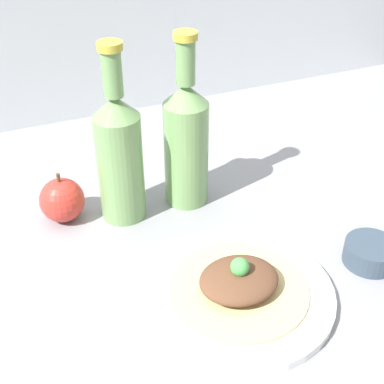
{
  "coord_description": "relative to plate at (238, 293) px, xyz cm",
  "views": [
    {
      "loc": [
        -18.54,
        -62.64,
        56.9
      ],
      "look_at": [
        7.51,
        -0.91,
        10.86
      ],
      "focal_mm": 50.0,
      "sensor_mm": 36.0,
      "label": 1
    }
  ],
  "objects": [
    {
      "name": "ground_plane",
      "position": [
        -9.28,
        13.97,
        -2.92
      ],
      "size": [
        180.0,
        110.0,
        4.0
      ],
      "primitive_type": "cube",
      "color": "gray"
    },
    {
      "name": "plate",
      "position": [
        0.0,
        0.0,
        0.0
      ],
      "size": [
        27.93,
        27.93,
        1.74
      ],
      "color": "white",
      "rests_on": "ground_plane"
    },
    {
      "name": "plated_food",
      "position": [
        0.0,
        0.0,
        2.1
      ],
      "size": [
        20.34,
        20.34,
        5.83
      ],
      "color": "#D6BC7F",
      "rests_on": "plate"
    },
    {
      "name": "cider_bottle_left",
      "position": [
        -9.71,
        26.12,
        11.32
      ],
      "size": [
        7.79,
        7.79,
        31.03
      ],
      "color": "#729E5B",
      "rests_on": "ground_plane"
    },
    {
      "name": "cider_bottle_right",
      "position": [
        2.66,
        26.12,
        11.32
      ],
      "size": [
        7.79,
        7.79,
        31.03
      ],
      "color": "#729E5B",
      "rests_on": "ground_plane"
    },
    {
      "name": "apple",
      "position": [
        -19.32,
        28.86,
        2.95
      ],
      "size": [
        7.73,
        7.73,
        9.21
      ],
      "color": "red",
      "rests_on": "ground_plane"
    },
    {
      "name": "dipping_bowl",
      "position": [
        22.56,
        -1.15,
        0.87
      ],
      "size": [
        8.32,
        8.32,
        3.58
      ],
      "color": "#384756",
      "rests_on": "ground_plane"
    }
  ]
}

